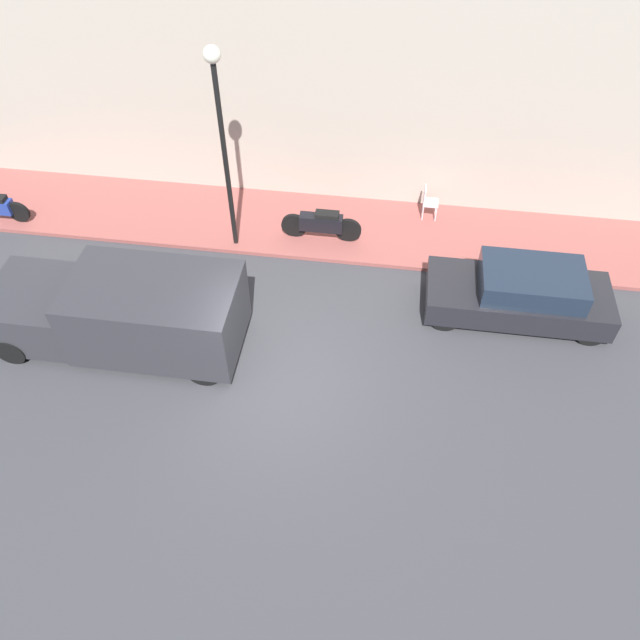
% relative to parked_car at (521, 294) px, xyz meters
% --- Properties ---
extents(ground_plane, '(60.00, 60.00, 0.00)m').
position_rel_parked_car_xyz_m(ground_plane, '(-2.76, 5.08, -0.62)').
color(ground_plane, '#38383D').
extents(sidewalk, '(2.65, 19.12, 0.10)m').
position_rel_parked_car_xyz_m(sidewalk, '(2.45, 5.08, -0.57)').
color(sidewalk, '#934C47').
rests_on(sidewalk, ground_plane).
extents(building_facade, '(0.30, 19.12, 5.99)m').
position_rel_parked_car_xyz_m(building_facade, '(3.92, 5.08, 2.37)').
color(building_facade, '#B2A899').
rests_on(building_facade, ground_plane).
extents(parked_car, '(1.66, 4.08, 1.30)m').
position_rel_parked_car_xyz_m(parked_car, '(0.00, 0.00, 0.00)').
color(parked_car, black).
rests_on(parked_car, ground_plane).
extents(delivery_van, '(2.05, 5.36, 1.79)m').
position_rel_parked_car_xyz_m(delivery_van, '(-2.03, 8.56, 0.29)').
color(delivery_van, '#2D2D33').
rests_on(delivery_van, ground_plane).
extents(motorcycle_black, '(0.30, 2.05, 0.82)m').
position_rel_parked_car_xyz_m(motorcycle_black, '(1.92, 4.79, -0.07)').
color(motorcycle_black, black).
rests_on(motorcycle_black, sidewalk).
extents(streetlamp, '(0.37, 0.37, 5.05)m').
position_rel_parked_car_xyz_m(streetlamp, '(1.45, 6.94, 2.91)').
color(streetlamp, black).
rests_on(streetlamp, sidewalk).
extents(cafe_chair, '(0.40, 0.40, 0.88)m').
position_rel_parked_car_xyz_m(cafe_chair, '(3.20, 2.15, -0.01)').
color(cafe_chair, silver).
rests_on(cafe_chair, sidewalk).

